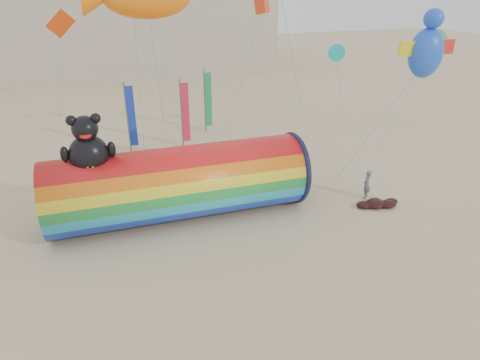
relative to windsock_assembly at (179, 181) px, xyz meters
name	(u,v)px	position (x,y,z in m)	size (l,w,h in m)	color
ground	(240,236)	(2.41, -3.00, -2.07)	(160.00, 160.00, 0.00)	#CCB58C
windsock_assembly	(179,181)	(0.00, 0.00, 0.00)	(13.52, 4.12, 6.23)	red
kite_handler	(367,184)	(10.80, -1.33, -1.19)	(0.64, 0.42, 1.75)	#5C5C64
fabric_bundle	(378,203)	(10.86, -2.46, -1.90)	(2.62, 1.35, 0.41)	#350A09
festival_banners	(176,110)	(2.01, 11.64, 0.57)	(7.16, 3.20, 5.20)	#59595E
flying_kites	(231,16)	(3.26, 1.01, 8.07)	(28.63, 15.61, 7.11)	orange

